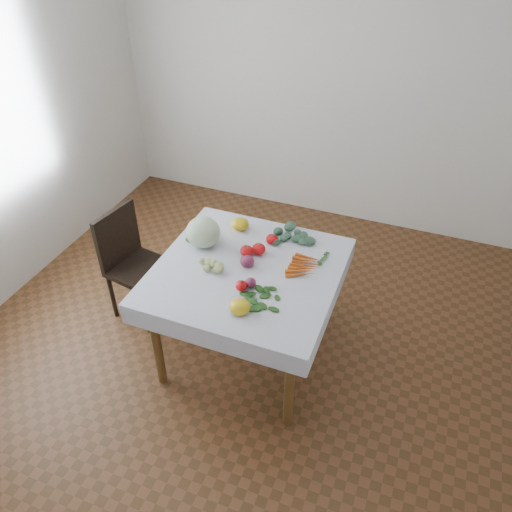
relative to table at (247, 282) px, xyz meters
The scene contains 19 objects.
ground 0.65m from the table, ahead, with size 4.00×4.00×0.00m, color brown.
back_wall 2.12m from the table, 90.00° to the left, with size 4.00×0.04×2.70m, color silver.
table is the anchor object (origin of this frame).
tablecloth 0.10m from the table, ahead, with size 1.12×1.12×0.01m, color white.
chair 0.99m from the table, behind, with size 0.45×0.45×0.86m.
cabbage 0.44m from the table, 159.12° to the left, with size 0.22×0.22×0.20m, color #B0C4A4.
tomato_a 0.35m from the table, 80.76° to the left, with size 0.08×0.08×0.07m, color red.
tomato_b 0.20m from the table, 112.56° to the left, with size 0.08×0.08×0.07m, color red.
tomato_c 0.23m from the table, 77.79° to the right, with size 0.07×0.07×0.06m, color red.
tomato_d 0.22m from the table, 86.51° to the left, with size 0.09×0.09×0.08m, color red.
heirloom_back 0.47m from the table, 118.19° to the left, with size 0.12×0.12×0.08m, color yellow.
heirloom_front 0.41m from the table, 73.77° to the right, with size 0.12×0.12×0.08m, color yellow.
onion_a 0.21m from the table, 60.42° to the right, with size 0.07×0.07×0.06m, color #591934.
onion_b 0.14m from the table, 107.83° to the left, with size 0.09×0.09×0.08m, color #591934.
tomatillo_cluster 0.26m from the table, 155.65° to the right, with size 0.17×0.10×0.05m.
carrot_bunch 0.38m from the table, 23.86° to the left, with size 0.19×0.25×0.03m.
kale_bunch 0.47m from the table, 66.27° to the left, with size 0.31×0.23×0.04m.
basil_bunch 0.29m from the table, 54.00° to the right, with size 0.29×0.20×0.01m.
dill_bunch 0.51m from the table, 155.39° to the left, with size 0.24×0.17×0.02m.
Camera 1 is at (0.92, -2.22, 2.71)m, focal length 35.00 mm.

